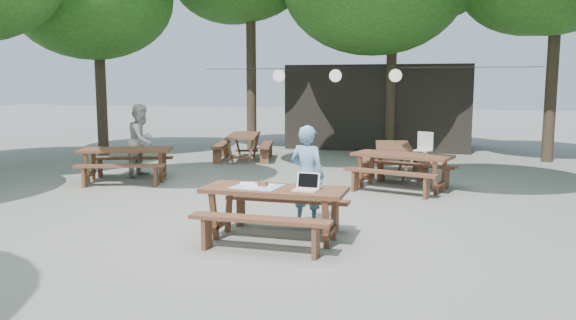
# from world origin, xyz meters

# --- Properties ---
(ground) EXTENTS (80.00, 80.00, 0.00)m
(ground) POSITION_xyz_m (0.00, 0.00, 0.00)
(ground) COLOR slate
(ground) RESTS_ON ground
(pavilion) EXTENTS (6.00, 3.00, 2.80)m
(pavilion) POSITION_xyz_m (0.50, 10.50, 1.40)
(pavilion) COLOR black
(pavilion) RESTS_ON ground
(main_picnic_table) EXTENTS (2.00, 1.58, 0.75)m
(main_picnic_table) POSITION_xyz_m (0.46, -1.71, 0.39)
(main_picnic_table) COLOR #582F1F
(main_picnic_table) RESTS_ON ground
(picnic_table_nw) EXTENTS (2.33, 2.14, 0.75)m
(picnic_table_nw) POSITION_xyz_m (-4.16, 1.92, 0.39)
(picnic_table_nw) COLOR #582F1F
(picnic_table_nw) RESTS_ON ground
(picnic_table_ne) EXTENTS (2.27, 2.05, 0.75)m
(picnic_table_ne) POSITION_xyz_m (1.88, 2.61, 0.39)
(picnic_table_ne) COLOR #582F1F
(picnic_table_ne) RESTS_ON ground
(picnic_table_far_w) EXTENTS (1.99, 2.22, 0.75)m
(picnic_table_far_w) POSITION_xyz_m (-2.84, 5.95, 0.39)
(picnic_table_far_w) COLOR #582F1F
(picnic_table_far_w) RESTS_ON ground
(picnic_table_far_e) EXTENTS (1.81, 2.09, 0.75)m
(picnic_table_far_e) POSITION_xyz_m (1.53, 4.39, 0.39)
(picnic_table_far_e) COLOR #582F1F
(picnic_table_far_e) RESTS_ON ground
(woman) EXTENTS (0.65, 0.50, 1.57)m
(woman) POSITION_xyz_m (0.69, -0.75, 0.78)
(woman) COLOR #6C9DC5
(woman) RESTS_ON ground
(second_person) EXTENTS (0.66, 0.84, 1.71)m
(second_person) POSITION_xyz_m (-4.21, 2.71, 0.86)
(second_person) COLOR silver
(second_person) RESTS_ON ground
(plastic_chair) EXTENTS (0.57, 0.57, 0.90)m
(plastic_chair) POSITION_xyz_m (2.14, 6.26, 0.26)
(plastic_chair) COLOR silver
(plastic_chair) RESTS_ON ground
(laptop) EXTENTS (0.35, 0.29, 0.24)m
(laptop) POSITION_xyz_m (0.93, -1.76, 0.81)
(laptop) COLOR white
(laptop) RESTS_ON main_picnic_table
(tabletop_clutter) EXTENTS (0.70, 0.61, 0.08)m
(tabletop_clutter) POSITION_xyz_m (0.21, -1.70, 0.76)
(tabletop_clutter) COLOR teal
(tabletop_clutter) RESTS_ON main_picnic_table
(paper_lanterns) EXTENTS (9.00, 0.34, 0.38)m
(paper_lanterns) POSITION_xyz_m (-0.19, 6.00, 2.40)
(paper_lanterns) COLOR black
(paper_lanterns) RESTS_ON ground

